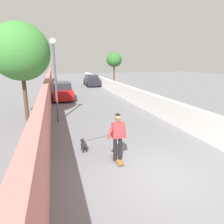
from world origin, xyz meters
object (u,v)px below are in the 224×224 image
Objects in this scene: tree_left_mid at (21,52)px; car_near at (62,91)px; skateboard at (118,160)px; lamp_post at (55,67)px; person_skateboarder at (118,133)px; tree_right_near at (114,60)px; car_far at (92,81)px; dog at (84,144)px.

tree_left_mid is 7.59m from car_near.
tree_left_mid is 8.11m from skateboard.
lamp_post is at bearing 18.39° from skateboard.
tree_left_mid is 3.29× the size of person_skateboarder.
tree_right_near is 2.66× the size of person_skateboarder.
person_skateboarder is at bearing -135.00° from skateboard.
tree_right_near is 1.03× the size of car_near.
tree_left_mid is (-11.50, 8.74, 0.36)m from tree_right_near.
tree_right_near is 8.61m from car_near.
tree_right_near is 5.44m from car_far.
car_far is at bearing -25.55° from car_near.
dog is 11.55m from car_near.
lamp_post is 2.77× the size of person_skateboarder.
car_near is (6.50, -2.32, -3.15)m from tree_left_mid.
tree_left_mid is 1.99m from lamp_post.
skateboard is 1.56m from dog.
tree_left_mid reaches higher than person_skateboarder.
car_near is 10.20m from car_far.
tree_right_near is 17.95m from dog.
tree_right_near is 14.45m from tree_left_mid.
car_far is (4.20, 2.03, -2.79)m from tree_right_near.
person_skateboarder is 1.73m from dog.
tree_right_near reaches higher than dog.
tree_right_near is at bearing -30.01° from lamp_post.
tree_left_mid is 6.70m from dog.
dog is at bearing -169.04° from lamp_post.
lamp_post is 17.28m from car_far.
car_near is at bearing 127.89° from tree_right_near.
car_far is (16.37, -5.00, -2.39)m from lamp_post.
lamp_post is 3.06× the size of dog.
tree_right_near reaches higher than car_far.
lamp_post reaches higher than car_far.
lamp_post is (-12.16, 7.03, -0.40)m from tree_right_near.
tree_right_near is 0.96× the size of lamp_post.
tree_left_mid is 7.70m from person_skateboarder.
tree_left_mid is at bearing 156.84° from car_far.
person_skateboarder reaches higher than car_near.
person_skateboarder is at bearing -139.67° from dog.
person_skateboarder is (-17.72, 5.18, -2.46)m from tree_right_near.
dog is (-4.38, -0.85, -2.83)m from lamp_post.
dog is at bearing 159.52° from tree_right_near.
person_skateboarder reaches higher than car_far.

